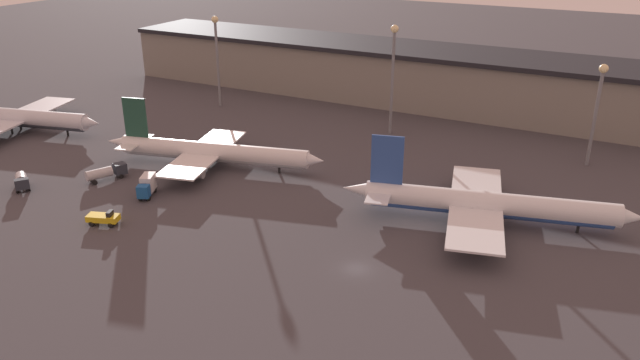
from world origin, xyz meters
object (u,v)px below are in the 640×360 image
Objects in this scene: service_vehicle_1 at (22,181)px; service_vehicle_4 at (104,218)px; airplane_0 at (18,118)px; service_vehicle_2 at (106,172)px; airplane_2 at (485,204)px; service_vehicle_3 at (147,185)px; airplane_1 at (211,152)px.

service_vehicle_4 is (24.70, -3.67, -0.42)m from service_vehicle_1.
airplane_0 is 5.31× the size of service_vehicle_2.
airplane_0 is at bearing 177.42° from service_vehicle_1.
service_vehicle_2 is (-69.83, -15.85, -1.85)m from airplane_2.
service_vehicle_4 is at bearing 26.84° from service_vehicle_1.
airplane_0 reaches higher than service_vehicle_3.
airplane_1 is 5.86× the size of service_vehicle_2.
service_vehicle_2 is at bearing -30.98° from airplane_0.
airplane_2 is 6.08× the size of service_vehicle_2.
airplane_2 is at bearing -52.87° from service_vehicle_2.
airplane_1 is 29.64m from service_vehicle_4.
service_vehicle_1 is 24.97m from service_vehicle_4.
airplane_2 is (56.02, 0.62, 0.25)m from airplane_1.
service_vehicle_3 is (-57.69, -17.78, -1.45)m from airplane_2.
service_vehicle_2 is at bearing 79.51° from service_vehicle_1.
airplane_2 reaches higher than service_vehicle_3.
airplane_1 is at bearing 81.58° from service_vehicle_1.
airplane_2 reaches higher than service_vehicle_1.
service_vehicle_2 is at bearing 178.62° from airplane_2.
airplane_1 is 0.97× the size of airplane_2.
service_vehicle_2 reaches higher than service_vehicle_4.
airplane_0 is 54.18m from airplane_1.
service_vehicle_3 is (23.10, 8.73, 0.43)m from service_vehicle_1.
airplane_0 reaches higher than service_vehicle_4.
airplane_2 is at bearing 53.47° from service_vehicle_1.
service_vehicle_1 is at bearing -176.01° from airplane_2.
airplane_2 is 85.04m from service_vehicle_1.
airplane_0 is at bearing 167.74° from airplane_2.
airplane_2 reaches higher than service_vehicle_2.
airplane_1 is at bearing 166.46° from airplane_2.
airplane_0 is 0.91× the size of airplane_1.
airplane_1 is 35.87m from service_vehicle_1.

